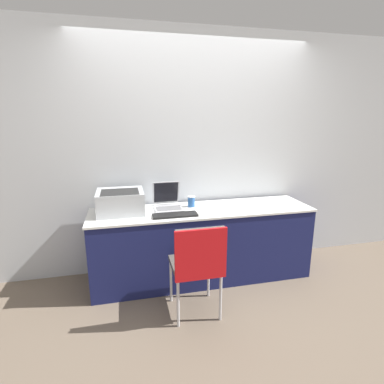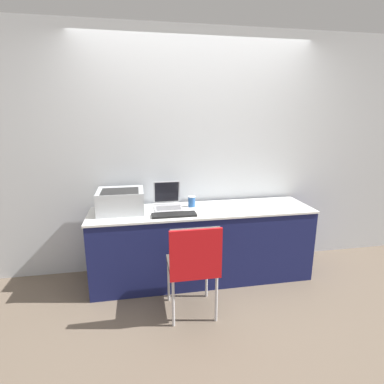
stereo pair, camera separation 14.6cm
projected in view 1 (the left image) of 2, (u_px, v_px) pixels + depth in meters
ground_plane at (209, 290)px, 3.01m from camera, size 14.00×14.00×0.00m
wall_back at (194, 154)px, 3.31m from camera, size 8.00×0.05×2.60m
table at (202, 243)px, 3.19m from camera, size 2.29×0.60×0.77m
printer at (120, 201)px, 2.95m from camera, size 0.45×0.39×0.22m
laptop_left at (168, 203)px, 3.12m from camera, size 0.28×0.34×0.26m
external_keyboard at (175, 215)px, 2.87m from camera, size 0.43×0.14×0.02m
coffee_cup at (191, 201)px, 3.17m from camera, size 0.08×0.08×0.11m
chair at (198, 260)px, 2.47m from camera, size 0.42×0.42×0.86m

